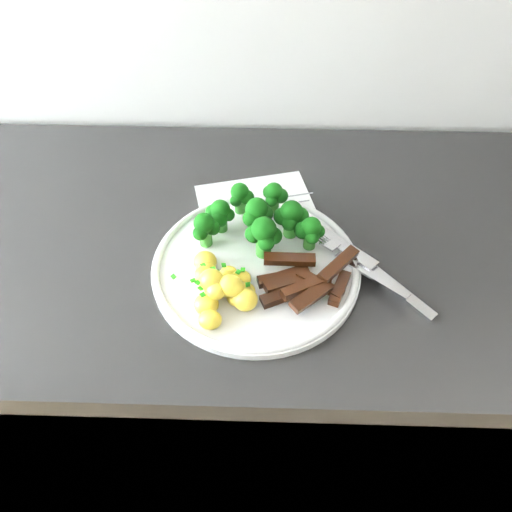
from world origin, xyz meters
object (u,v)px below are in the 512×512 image
at_px(plate, 256,265).
at_px(potatoes, 221,286).
at_px(beef_strips, 304,280).
at_px(broccoli, 260,218).
at_px(counter, 288,374).
at_px(knife, 381,278).
at_px(recipe_paper, 265,231).
at_px(fork, 357,264).

relative_size(plate, potatoes, 2.36).
bearing_deg(beef_strips, broccoli, 123.85).
height_order(counter, knife, knife).
bearing_deg(knife, potatoes, -170.29).
bearing_deg(counter, broccoli, -172.19).
distance_m(recipe_paper, broccoli, 0.06).
xyz_separation_m(counter, fork, (0.08, -0.07, 0.46)).
relative_size(recipe_paper, knife, 1.59).
bearing_deg(plate, broccoli, 85.36).
xyz_separation_m(counter, beef_strips, (-0.00, -0.10, 0.47)).
height_order(recipe_paper, beef_strips, beef_strips).
bearing_deg(broccoli, recipe_paper, 71.71).
height_order(broccoli, fork, broccoli).
xyz_separation_m(recipe_paper, beef_strips, (0.06, -0.12, 0.02)).
bearing_deg(recipe_paper, beef_strips, -64.27).
bearing_deg(potatoes, beef_strips, 9.63).
xyz_separation_m(recipe_paper, fork, (0.14, -0.08, 0.02)).
bearing_deg(knife, fork, 155.79).
distance_m(recipe_paper, plate, 0.08).
bearing_deg(potatoes, knife, 9.71).
xyz_separation_m(counter, broccoli, (-0.07, -0.01, 0.49)).
bearing_deg(plate, beef_strips, -28.87).
height_order(potatoes, fork, potatoes).
distance_m(broccoli, fork, 0.16).
distance_m(recipe_paper, potatoes, 0.15).
distance_m(counter, recipe_paper, 0.45).
height_order(recipe_paper, potatoes, potatoes).
distance_m(potatoes, beef_strips, 0.12).
xyz_separation_m(fork, knife, (0.04, -0.02, -0.01)).
height_order(counter, beef_strips, beef_strips).
bearing_deg(plate, knife, -5.64).
relative_size(broccoli, beef_strips, 1.31).
xyz_separation_m(broccoli, fork, (0.14, -0.06, -0.03)).
bearing_deg(broccoli, potatoes, -113.93).
bearing_deg(potatoes, fork, 15.96).
xyz_separation_m(potatoes, beef_strips, (0.12, 0.02, -0.01)).
xyz_separation_m(potatoes, knife, (0.23, 0.04, -0.02)).
bearing_deg(plate, counter, 43.18).
height_order(beef_strips, fork, beef_strips).
distance_m(counter, knife, 0.47).
relative_size(plate, knife, 1.60).
height_order(recipe_paper, knife, knife).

